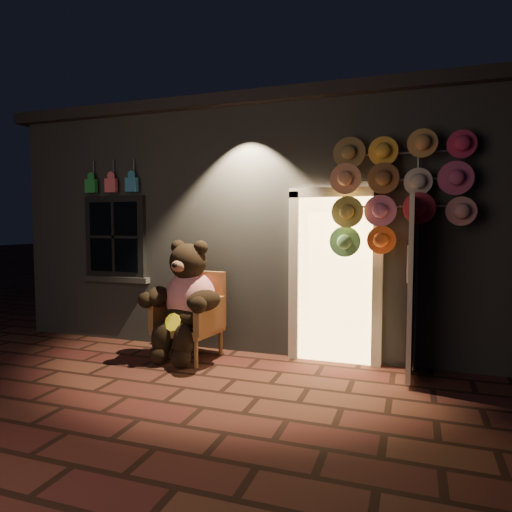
% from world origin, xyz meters
% --- Properties ---
extents(ground, '(60.00, 60.00, 0.00)m').
position_xyz_m(ground, '(0.00, 0.00, 0.00)').
color(ground, '#502A1E').
rests_on(ground, ground).
extents(shop_building, '(7.30, 5.95, 3.51)m').
position_xyz_m(shop_building, '(0.00, 3.99, 1.74)').
color(shop_building, slate).
rests_on(shop_building, ground).
extents(wicker_armchair, '(0.84, 0.78, 1.11)m').
position_xyz_m(wicker_armchair, '(-0.45, 1.07, 0.55)').
color(wicker_armchair, olive).
rests_on(wicker_armchair, ground).
extents(teddy_bear, '(1.10, 0.91, 1.53)m').
position_xyz_m(teddy_bear, '(-0.46, 0.93, 0.76)').
color(teddy_bear, red).
rests_on(teddy_bear, ground).
extents(hat_rack, '(1.58, 0.22, 2.78)m').
position_xyz_m(hat_rack, '(2.06, 1.28, 2.13)').
color(hat_rack, '#59595E').
rests_on(hat_rack, ground).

